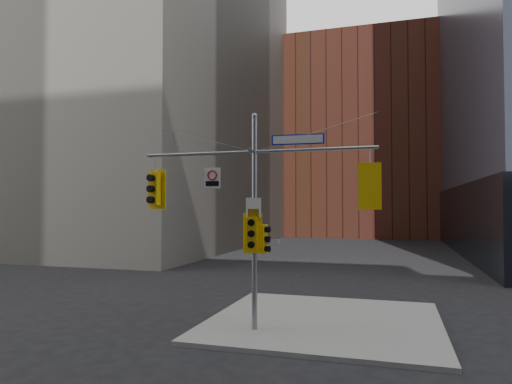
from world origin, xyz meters
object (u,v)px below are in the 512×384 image
Objects in this scene: signal_assembly at (255,199)px; traffic_light_pole_side at (264,239)px; traffic_light_east_arm at (370,186)px; street_sign_blade at (298,139)px; traffic_light_west_arm at (154,189)px; traffic_light_pole_front at (252,233)px; regulatory_sign_arm at (212,177)px.

traffic_light_pole_side is (0.32, -0.00, -1.31)m from signal_assembly.
traffic_light_pole_side is (-3.40, -0.00, -1.69)m from traffic_light_east_arm.
street_sign_blade reaches higher than traffic_light_pole_side.
signal_assembly is 3.75m from traffic_light_west_arm.
signal_assembly is 3.74m from traffic_light_east_arm.
traffic_light_west_arm is at bearing 164.96° from traffic_light_pole_front.
traffic_light_east_arm is 5.24m from regulatory_sign_arm.
traffic_light_pole_front is 1.86× the size of regulatory_sign_arm.
street_sign_blade is at bearing -76.86° from traffic_light_pole_side.
traffic_light_west_arm is at bearing 102.67° from traffic_light_pole_side.
street_sign_blade is at bearing 0.12° from signal_assembly.
signal_assembly is 6.08× the size of traffic_light_pole_front.
traffic_light_west_arm is at bearing 177.12° from street_sign_blade.
traffic_light_pole_front reaches higher than traffic_light_pole_side.
traffic_light_pole_front is 3.39m from street_sign_blade.
street_sign_blade is at bearing 6.74° from traffic_light_west_arm.
street_sign_blade reaches higher than regulatory_sign_arm.
traffic_light_pole_side is 0.72× the size of traffic_light_pole_front.
traffic_light_east_arm reaches higher than traffic_light_pole_front.
signal_assembly is 8.39× the size of traffic_light_pole_side.
traffic_light_pole_side is at bearing 6.63° from traffic_light_west_arm.
traffic_light_west_arm is 1.00× the size of traffic_light_east_arm.
traffic_light_east_arm is 3.80m from traffic_light_pole_side.
traffic_light_east_arm is at bearing 0.00° from signal_assembly.
signal_assembly is 4.65× the size of street_sign_blade.
traffic_light_pole_side is (4.05, -0.02, -1.69)m from traffic_light_west_arm.
street_sign_blade is at bearing -0.30° from traffic_light_pole_front.
traffic_light_pole_front is at bearing 1.79° from traffic_light_east_arm.
traffic_light_west_arm is 1.50× the size of traffic_light_pole_side.
traffic_light_east_arm is 1.50× the size of traffic_light_pole_side.
signal_assembly reaches higher than traffic_light_east_arm.
street_sign_blade is 3.19m from regulatory_sign_arm.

